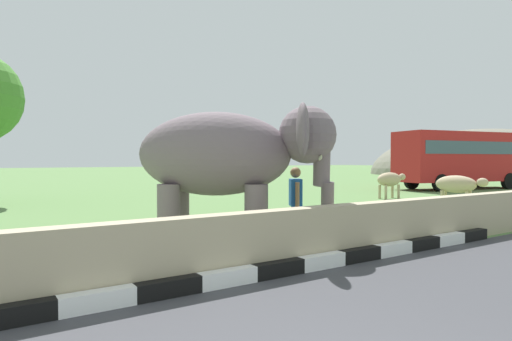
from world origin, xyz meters
TOP-DOWN VIEW (x-y plane):
  - striped_curb at (-0.35, 4.14)m, footprint 16.20×0.20m
  - barrier_parapet at (2.00, 4.44)m, footprint 28.00×0.36m
  - elephant at (2.41, 6.36)m, footprint 3.94×3.64m
  - person_handler at (3.81, 6.09)m, footprint 0.41×0.58m
  - bus_red at (23.38, 14.12)m, footprint 8.98×4.16m
  - cow_near at (13.24, 8.12)m, footprint 0.89×1.93m
  - cow_mid at (14.39, 12.18)m, footprint 1.88×0.60m
  - hill_east at (55.00, 29.59)m, footprint 33.05×26.44m

SIDE VIEW (x-z plane):
  - hill_east at x=55.00m, z-range -5.87..5.87m
  - striped_curb at x=-0.35m, z-range 0.00..0.24m
  - barrier_parapet at x=2.00m, z-range 0.00..1.00m
  - cow_near at x=13.24m, z-range 0.26..1.48m
  - cow_mid at x=14.39m, z-range 0.26..1.48m
  - person_handler at x=3.81m, z-range 0.10..1.75m
  - elephant at x=2.41m, z-range 0.44..3.34m
  - bus_red at x=23.38m, z-range 0.33..3.83m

